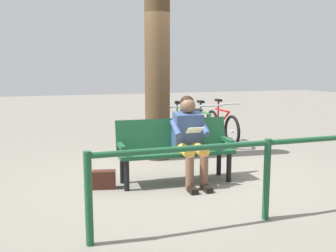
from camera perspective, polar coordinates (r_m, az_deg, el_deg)
ground_plane at (r=5.40m, az=2.64°, el=-7.91°), size 40.00×40.00×0.00m
bench at (r=5.09m, az=1.00°, el=-3.04°), size 1.64×0.63×0.87m
person_reading at (r=4.96m, az=3.39°, el=-1.50°), size 0.52×0.79×1.20m
handbag at (r=4.92m, az=-9.96°, el=-8.24°), size 0.33×0.22×0.24m
tree_trunk at (r=6.35m, az=-1.69°, el=9.99°), size 0.43×0.43×3.38m
litter_bin at (r=6.72m, az=3.65°, el=-0.95°), size 0.41×0.41×0.85m
bicycle_orange at (r=7.93m, az=8.34°, el=-0.06°), size 0.48×1.68×0.94m
bicycle_silver at (r=7.49m, az=5.57°, el=-0.51°), size 0.48×1.68×0.94m
bicycle_purple at (r=7.28m, az=1.53°, el=-0.73°), size 0.67×1.61×0.94m
bicycle_red at (r=7.06m, az=-1.94°, el=-1.03°), size 0.51×1.66×0.94m
railing_fence at (r=3.88m, az=15.24°, el=-5.47°), size 3.67×0.26×0.85m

